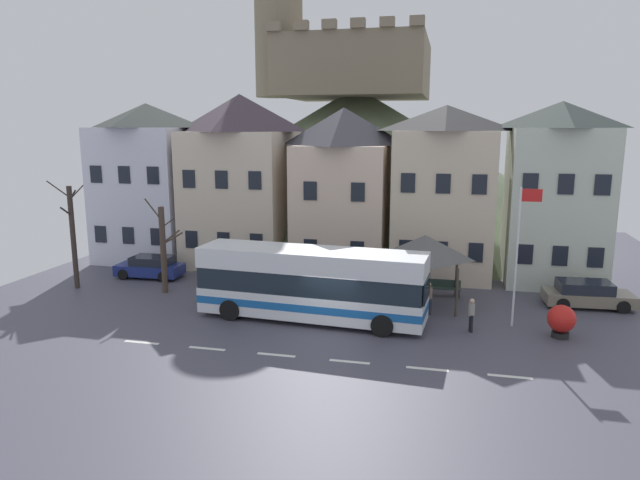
# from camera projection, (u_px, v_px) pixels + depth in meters

# --- Properties ---
(ground_plane) EXTENTS (40.00, 60.00, 0.07)m
(ground_plane) POSITION_uv_depth(u_px,v_px,m) (327.00, 335.00, 25.18)
(ground_plane) COLOR #484755
(townhouse_00) EXTENTS (6.01, 6.20, 10.57)m
(townhouse_00) POSITION_uv_depth(u_px,v_px,m) (150.00, 182.00, 39.00)
(townhouse_00) COLOR silver
(townhouse_00) RESTS_ON ground_plane
(townhouse_01) EXTENTS (6.42, 6.82, 11.10)m
(townhouse_01) POSITION_uv_depth(u_px,v_px,m) (242.00, 180.00, 37.79)
(townhouse_01) COLOR beige
(townhouse_01) RESTS_ON ground_plane
(townhouse_02) EXTENTS (5.66, 5.97, 10.19)m
(townhouse_02) POSITION_uv_depth(u_px,v_px,m) (343.00, 190.00, 35.94)
(townhouse_02) COLOR beige
(townhouse_02) RESTS_ON ground_plane
(townhouse_03) EXTENTS (5.82, 5.32, 10.28)m
(townhouse_03) POSITION_uv_depth(u_px,v_px,m) (443.00, 193.00, 34.25)
(townhouse_03) COLOR beige
(townhouse_03) RESTS_ON ground_plane
(townhouse_04) EXTENTS (5.38, 5.53, 10.45)m
(townhouse_04) POSITION_uv_depth(u_px,v_px,m) (556.00, 194.00, 32.92)
(townhouse_04) COLOR beige
(townhouse_04) RESTS_ON ground_plane
(hilltop_castle) EXTENTS (43.15, 43.15, 22.35)m
(hilltop_castle) POSITION_uv_depth(u_px,v_px,m) (355.00, 153.00, 52.67)
(hilltop_castle) COLOR #5B674B
(hilltop_castle) RESTS_ON ground_plane
(transit_bus) EXTENTS (10.96, 3.28, 3.41)m
(transit_bus) POSITION_uv_depth(u_px,v_px,m) (311.00, 285.00, 26.80)
(transit_bus) COLOR white
(transit_bus) RESTS_ON ground_plane
(bus_shelter) EXTENTS (3.60, 3.60, 3.64)m
(bus_shelter) POSITION_uv_depth(u_px,v_px,m) (425.00, 247.00, 28.99)
(bus_shelter) COLOR #473D33
(bus_shelter) RESTS_ON ground_plane
(parked_car_00) EXTENTS (4.00, 1.92, 1.32)m
(parked_car_00) POSITION_uv_depth(u_px,v_px,m) (150.00, 267.00, 34.60)
(parked_car_00) COLOR navy
(parked_car_00) RESTS_ON ground_plane
(parked_car_01) EXTENTS (4.39, 2.18, 1.32)m
(parked_car_01) POSITION_uv_depth(u_px,v_px,m) (587.00, 294.00, 28.98)
(parked_car_01) COLOR #776D5D
(parked_car_01) RESTS_ON ground_plane
(parked_car_02) EXTENTS (4.66, 2.26, 1.38)m
(parked_car_02) POSITION_uv_depth(u_px,v_px,m) (249.00, 273.00, 33.07)
(parked_car_02) COLOR black
(parked_car_02) RESTS_ON ground_plane
(pedestrian_00) EXTENTS (0.28, 0.32, 1.54)m
(pedestrian_00) POSITION_uv_depth(u_px,v_px,m) (471.00, 313.00, 25.38)
(pedestrian_00) COLOR black
(pedestrian_00) RESTS_ON ground_plane
(pedestrian_01) EXTENTS (0.36, 0.35, 1.62)m
(pedestrian_01) POSITION_uv_depth(u_px,v_px,m) (429.00, 297.00, 27.74)
(pedestrian_01) COLOR #2D2D38
(pedestrian_01) RESTS_ON ground_plane
(public_bench) EXTENTS (1.66, 0.48, 0.87)m
(public_bench) POSITION_uv_depth(u_px,v_px,m) (445.00, 287.00, 30.85)
(public_bench) COLOR #33473D
(public_bench) RESTS_ON ground_plane
(flagpole) EXTENTS (0.95, 0.10, 6.42)m
(flagpole) POSITION_uv_depth(u_px,v_px,m) (519.00, 246.00, 25.52)
(flagpole) COLOR silver
(flagpole) RESTS_ON ground_plane
(harbour_buoy) EXTENTS (1.21, 1.21, 1.46)m
(harbour_buoy) POSITION_uv_depth(u_px,v_px,m) (561.00, 320.00, 24.70)
(harbour_buoy) COLOR black
(harbour_buoy) RESTS_ON ground_plane
(bare_tree_00) EXTENTS (1.82, 2.21, 6.14)m
(bare_tree_00) POSITION_uv_depth(u_px,v_px,m) (73.00, 235.00, 31.88)
(bare_tree_00) COLOR #382D28
(bare_tree_00) RESTS_ON ground_plane
(bare_tree_01) EXTENTS (1.68, 1.13, 5.31)m
(bare_tree_01) POSITION_uv_depth(u_px,v_px,m) (163.00, 249.00, 31.14)
(bare_tree_01) COLOR #47382D
(bare_tree_01) RESTS_ON ground_plane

